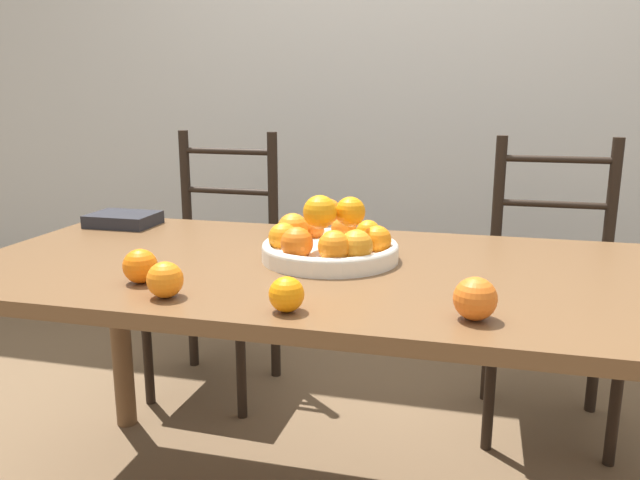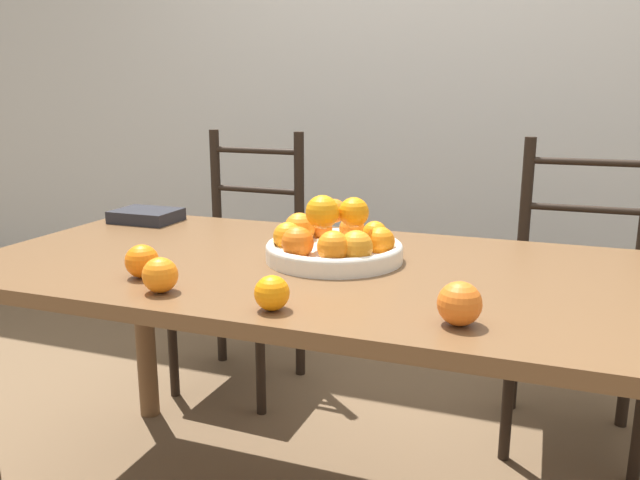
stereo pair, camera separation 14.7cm
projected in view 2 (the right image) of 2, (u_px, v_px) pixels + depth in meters
wall_back at (451, 60)px, 2.73m from camera, size 8.00×0.06×2.60m
dining_table at (348, 301)px, 1.55m from camera, size 1.91×0.87×0.74m
fruit_bowl at (333, 243)px, 1.57m from camera, size 0.35×0.35×0.17m
orange_loose_0 at (272, 293)px, 1.21m from camera, size 0.07×0.07×0.07m
orange_loose_1 at (142, 261)px, 1.43m from camera, size 0.08×0.08×0.08m
orange_loose_2 at (460, 304)px, 1.13m from camera, size 0.08×0.08×0.08m
orange_loose_3 at (160, 275)px, 1.32m from camera, size 0.08×0.08×0.08m
chair_left at (242, 271)px, 2.48m from camera, size 0.43×0.41×1.01m
chair_right at (577, 306)px, 2.06m from camera, size 0.42×0.40×1.01m
book_stack at (146, 216)px, 2.06m from camera, size 0.20×0.16×0.04m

